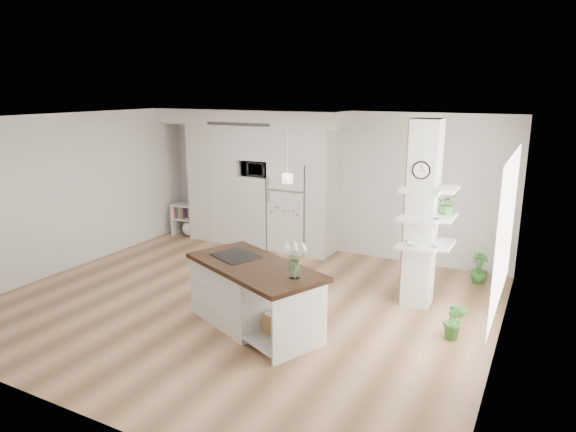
% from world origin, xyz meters
% --- Properties ---
extents(floor, '(7.00, 6.00, 0.01)m').
position_xyz_m(floor, '(0.00, 0.00, 0.00)').
color(floor, tan).
rests_on(floor, ground).
extents(room, '(7.04, 6.04, 2.72)m').
position_xyz_m(room, '(0.00, 0.00, 1.86)').
color(room, white).
rests_on(room, ground).
extents(cabinet_wall, '(4.00, 0.71, 2.70)m').
position_xyz_m(cabinet_wall, '(-1.45, 2.67, 1.51)').
color(cabinet_wall, silver).
rests_on(cabinet_wall, floor).
extents(refrigerator, '(0.78, 0.69, 1.75)m').
position_xyz_m(refrigerator, '(-0.53, 2.68, 0.88)').
color(refrigerator, white).
rests_on(refrigerator, floor).
extents(column, '(0.69, 0.90, 2.70)m').
position_xyz_m(column, '(2.38, 1.13, 1.35)').
color(column, silver).
rests_on(column, floor).
extents(window, '(0.00, 2.40, 2.40)m').
position_xyz_m(window, '(3.48, 0.30, 1.50)').
color(window, white).
rests_on(window, room).
extents(pendant_light, '(0.12, 0.12, 0.10)m').
position_xyz_m(pendant_light, '(1.70, 0.15, 2.12)').
color(pendant_light, white).
rests_on(pendant_light, room).
extents(kitchen_island, '(2.18, 1.64, 1.46)m').
position_xyz_m(kitchen_island, '(0.40, -0.51, 0.46)').
color(kitchen_island, silver).
rests_on(kitchen_island, floor).
extents(bookshelf, '(0.61, 0.39, 0.68)m').
position_xyz_m(bookshelf, '(-2.97, 2.50, 0.30)').
color(bookshelf, silver).
rests_on(bookshelf, floor).
extents(floor_plant_a, '(0.33, 0.28, 0.52)m').
position_xyz_m(floor_plant_a, '(3.00, 0.28, 0.26)').
color(floor_plant_a, '#357930').
rests_on(floor_plant_a, floor).
extents(floor_plant_b, '(0.35, 0.35, 0.49)m').
position_xyz_m(floor_plant_b, '(3.00, 2.50, 0.24)').
color(floor_plant_b, '#357930').
rests_on(floor_plant_b, floor).
extents(microwave, '(0.54, 0.37, 0.30)m').
position_xyz_m(microwave, '(-1.27, 2.62, 1.57)').
color(microwave, '#2D2D2D').
rests_on(microwave, cabinet_wall).
extents(shelf_plant, '(0.27, 0.23, 0.30)m').
position_xyz_m(shelf_plant, '(2.63, 1.30, 1.52)').
color(shelf_plant, '#357930').
rests_on(shelf_plant, column).
extents(decor_bowl, '(0.22, 0.22, 0.05)m').
position_xyz_m(decor_bowl, '(2.30, 0.90, 1.00)').
color(decor_bowl, white).
rests_on(decor_bowl, column).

